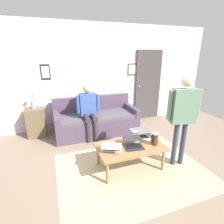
{
  "coord_description": "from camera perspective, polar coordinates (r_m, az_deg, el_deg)",
  "views": [
    {
      "loc": [
        1.13,
        2.46,
        1.96
      ],
      "look_at": [
        -0.03,
        -0.77,
        0.8
      ],
      "focal_mm": 28.02,
      "sensor_mm": 36.0,
      "label": 1
    }
  ],
  "objects": [
    {
      "name": "laptop_right",
      "position": [
        3.06,
        6.91,
        -10.3
      ],
      "size": [
        0.37,
        0.38,
        0.13
      ],
      "color": "#28282D",
      "rests_on": "coffee_table"
    },
    {
      "name": "laptop_center",
      "position": [
        3.4,
        9.29,
        -7.35
      ],
      "size": [
        0.34,
        0.36,
        0.13
      ],
      "color": "silver",
      "rests_on": "coffee_table"
    },
    {
      "name": "person_seated",
      "position": [
        4.13,
        -7.65,
        1.16
      ],
      "size": [
        0.55,
        0.51,
        1.28
      ],
      "color": "#362D3C",
      "rests_on": "ground_plane"
    },
    {
      "name": "ground_plane",
      "position": [
        3.35,
        4.11,
        -17.26
      ],
      "size": [
        7.68,
        7.68,
        0.0
      ],
      "primitive_type": "plane",
      "color": "gray"
    },
    {
      "name": "back_wall",
      "position": [
        4.84,
        -6.24,
        11.35
      ],
      "size": [
        7.04,
        0.11,
        2.7
      ],
      "color": "silver",
      "rests_on": "ground_plane"
    },
    {
      "name": "area_rug",
      "position": [
        3.27,
        6.53,
        -18.27
      ],
      "size": [
        2.54,
        1.89,
        0.01
      ],
      "primitive_type": "cube",
      "color": "tan",
      "rests_on": "ground_plane"
    },
    {
      "name": "side_shelf",
      "position": [
        4.65,
        -23.61,
        -3.16
      ],
      "size": [
        0.42,
        0.32,
        0.71
      ],
      "color": "brown",
      "rests_on": "ground_plane"
    },
    {
      "name": "coffee_table",
      "position": [
        3.13,
        5.98,
        -11.57
      ],
      "size": [
        1.16,
        0.67,
        0.44
      ],
      "color": "#966A41",
      "rests_on": "ground_plane"
    },
    {
      "name": "flower_vase",
      "position": [
        4.5,
        -24.43,
        2.64
      ],
      "size": [
        0.1,
        0.09,
        0.4
      ],
      "color": "#A28EAA",
      "rests_on": "side_shelf"
    },
    {
      "name": "person_standing",
      "position": [
        3.17,
        22.27,
        0.5
      ],
      "size": [
        0.58,
        0.27,
        1.64
      ],
      "color": "#333B50",
      "rests_on": "ground_plane"
    },
    {
      "name": "laptop_left",
      "position": [
        2.94,
        -0.05,
        -11.62
      ],
      "size": [
        0.41,
        0.4,
        0.12
      ],
      "color": "silver",
      "rests_on": "coffee_table"
    },
    {
      "name": "french_press",
      "position": [
        3.16,
        13.85,
        -8.48
      ],
      "size": [
        0.13,
        0.11,
        0.25
      ],
      "color": "#4C3323",
      "rests_on": "coffee_table"
    },
    {
      "name": "couch",
      "position": [
        4.52,
        -5.23,
        -2.84
      ],
      "size": [
        2.05,
        0.89,
        0.88
      ],
      "color": "#4D3D52",
      "rests_on": "ground_plane"
    },
    {
      "name": "interior_door",
      "position": [
        5.44,
        11.63,
        8.44
      ],
      "size": [
        0.82,
        0.09,
        2.05
      ],
      "color": "#413D3D",
      "rests_on": "ground_plane"
    }
  ]
}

